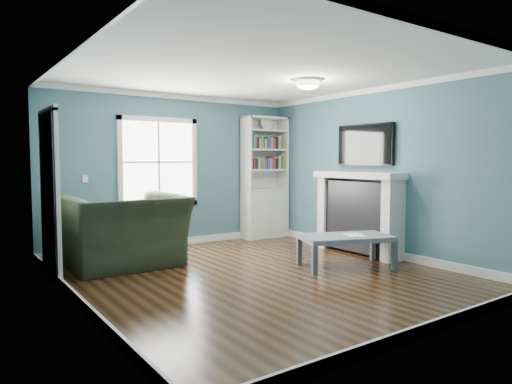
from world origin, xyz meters
TOP-DOWN VIEW (x-y plane):
  - floor at (0.00, 0.00)m, footprint 5.00×5.00m
  - room_walls at (0.00, 0.00)m, footprint 5.00×5.00m
  - trim at (0.00, 0.00)m, footprint 4.50×5.00m
  - window at (-0.30, 2.49)m, footprint 1.40×0.06m
  - bookshelf at (1.77, 2.30)m, footprint 0.90×0.35m
  - fireplace at (2.08, 0.20)m, footprint 0.44×1.58m
  - tv at (2.20, 0.20)m, footprint 0.06×1.10m
  - door at (-2.22, 1.40)m, footprint 0.12×0.98m
  - ceiling_fixture at (0.90, 0.10)m, footprint 0.38×0.38m
  - light_switch at (-1.50, 2.48)m, footprint 0.08×0.01m
  - recliner at (-1.25, 1.47)m, footprint 1.54×1.02m
  - coffee_table at (1.25, -0.32)m, footprint 1.38×1.06m
  - paper_sheet at (1.36, -0.38)m, footprint 0.33×0.37m

SIDE VIEW (x-z plane):
  - floor at x=0.00m, z-range 0.00..0.00m
  - coffee_table at x=1.25m, z-range 0.16..0.61m
  - paper_sheet at x=1.36m, z-range 0.44..0.45m
  - fireplace at x=2.08m, z-range -0.01..1.29m
  - recliner at x=-1.25m, z-range 0.00..1.34m
  - bookshelf at x=1.77m, z-range -0.23..2.08m
  - door at x=-2.22m, z-range -0.01..2.16m
  - light_switch at x=-1.50m, z-range 1.14..1.26m
  - trim at x=0.00m, z-range -0.06..2.54m
  - window at x=-0.30m, z-range 0.70..2.20m
  - room_walls at x=0.00m, z-range -0.92..4.08m
  - tv at x=2.20m, z-range 1.40..2.05m
  - ceiling_fixture at x=0.90m, z-range 2.47..2.63m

